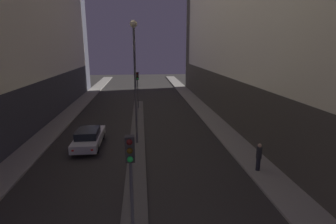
% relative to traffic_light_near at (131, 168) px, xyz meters
% --- Properties ---
extents(median_strip, '(1.16, 29.18, 0.12)m').
position_rel_traffic_light_near_xyz_m(median_strip, '(0.00, 11.76, -3.19)').
color(median_strip, '#56544F').
rests_on(median_strip, ground).
extents(traffic_light_near, '(0.32, 0.42, 4.25)m').
position_rel_traffic_light_near_xyz_m(traffic_light_near, '(0.00, 0.00, 0.00)').
color(traffic_light_near, '#4C4C51').
rests_on(traffic_light_near, median_strip).
extents(traffic_light_mid, '(0.32, 0.42, 4.25)m').
position_rel_traffic_light_near_xyz_m(traffic_light_mid, '(0.00, 22.42, 0.00)').
color(traffic_light_mid, '#4C4C51').
rests_on(traffic_light_mid, median_strip).
extents(street_lamp, '(0.50, 0.50, 8.86)m').
position_rel_traffic_light_near_xyz_m(street_lamp, '(0.00, 10.70, 2.72)').
color(street_lamp, '#4C4C51').
rests_on(street_lamp, median_strip).
extents(car_left_lane, '(1.76, 4.76, 1.40)m').
position_rel_traffic_light_near_xyz_m(car_left_lane, '(-3.53, 10.57, -2.53)').
color(car_left_lane, silver).
rests_on(car_left_lane, ground).
extents(pedestrian_on_right_sidewalk, '(0.32, 0.32, 1.68)m').
position_rel_traffic_light_near_xyz_m(pedestrian_on_right_sidewalk, '(7.15, 5.35, -2.23)').
color(pedestrian_on_right_sidewalk, black).
rests_on(pedestrian_on_right_sidewalk, sidewalk_right).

